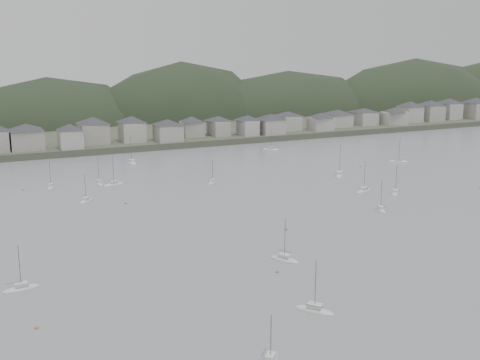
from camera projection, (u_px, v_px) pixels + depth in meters
name	position (u px, v px, depth m)	size (l,w,h in m)	color
ground	(394.00, 282.00, 121.74)	(900.00, 900.00, 0.00)	slate
far_shore_land	(97.00, 118.00, 382.23)	(900.00, 250.00, 3.00)	#383D2D
forested_ridge	(114.00, 143.00, 364.43)	(851.55, 103.94, 102.57)	black
waterfront_town	(240.00, 123.00, 302.71)	(451.48, 28.46, 12.92)	gray
sailboat_lead	(364.00, 191.00, 197.03)	(8.51, 5.39, 11.11)	beige
moored_fleet	(224.00, 207.00, 177.84)	(215.64, 176.30, 12.97)	beige
mooring_buoys	(276.00, 217.00, 166.86)	(149.54, 126.10, 0.70)	#BB613E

